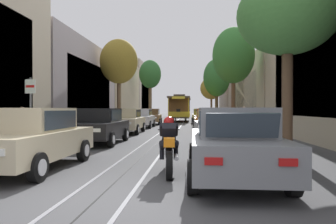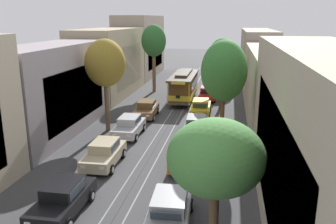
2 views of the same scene
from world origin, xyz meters
name	(u,v)px [view 1 (image 1 of 2)]	position (x,y,z in m)	size (l,w,h in m)	color
ground_plane	(176,125)	(0.00, 24.02, 0.00)	(160.00, 160.00, 0.00)	#424244
trolley_track_rails	(178,123)	(0.00, 28.02, 0.00)	(1.14, 68.05, 0.01)	gray
building_facade_left	(97,86)	(-9.31, 29.50, 4.20)	(5.14, 59.75, 9.59)	#BCAD93
building_facade_right	(267,89)	(9.22, 27.63, 3.67)	(5.66, 59.75, 8.09)	#BCAD93
parked_car_beige_near_left	(32,138)	(-2.50, 2.70, 0.80)	(2.02, 4.37, 1.58)	#C1B28E
parked_car_black_second_left	(100,126)	(-2.54, 8.62, 0.80)	(2.01, 4.36, 1.58)	black
parked_car_beige_mid_left	(127,121)	(-2.61, 14.53, 0.80)	(2.07, 4.39, 1.58)	#C1B28E
parked_car_silver_fourth_left	(141,118)	(-2.66, 20.44, 0.80)	(2.03, 4.37, 1.58)	#B7B7BC
parked_car_brown_fifth_left	(151,116)	(-2.58, 26.04, 0.80)	(2.13, 4.42, 1.58)	brown
parked_car_grey_near_right	(233,143)	(2.53, 1.97, 0.80)	(2.01, 4.37, 1.58)	slate
parked_car_silver_second_right	(217,126)	(2.69, 8.46, 0.80)	(2.14, 4.42, 1.58)	#B7B7BC
parked_car_orange_mid_right	(208,121)	(2.64, 15.18, 0.80)	(2.02, 4.37, 1.58)	orange
parked_car_grey_fourth_right	(205,118)	(2.64, 21.51, 0.80)	(2.09, 4.40, 1.58)	slate
parked_car_yellow_fifth_right	(201,116)	(2.48, 27.60, 0.80)	(2.07, 4.39, 1.58)	gold
parked_car_red_sixth_right	(201,115)	(2.68, 34.33, 0.80)	(2.06, 4.39, 1.58)	red
street_tree_kerb_left_second	(119,62)	(-4.81, 21.42, 5.64)	(3.29, 3.10, 7.63)	brown
street_tree_kerb_left_mid	(150,75)	(-4.40, 37.99, 6.36)	(3.10, 2.83, 8.45)	brown
street_tree_kerb_right_near	(287,16)	(4.75, 5.56, 4.63)	(3.31, 3.22, 6.00)	brown
street_tree_kerb_right_second	(233,56)	(4.71, 18.89, 5.62)	(3.18, 3.43, 7.79)	brown
street_tree_kerb_right_mid	(217,78)	(4.31, 30.42, 5.09)	(3.03, 3.32, 7.28)	#4C3826
street_tree_kerb_right_fourth	(211,88)	(4.45, 42.88, 4.73)	(3.43, 3.11, 6.46)	brown
cable_car_trolley	(180,108)	(0.00, 33.94, 1.66)	(2.57, 9.14, 3.28)	brown
motorcycle_with_rider	(169,146)	(1.06, 2.48, 0.65)	(0.60, 1.99, 1.37)	black
pedestrian_on_left_pavement	(22,122)	(-6.22, 8.63, 0.93)	(0.55, 0.29, 1.65)	slate
pedestrian_on_right_pavement	(244,117)	(5.10, 16.26, 0.98)	(0.55, 0.32, 1.73)	slate
street_sign_post	(31,107)	(-3.89, 5.15, 1.64)	(0.36, 0.07, 2.62)	slate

